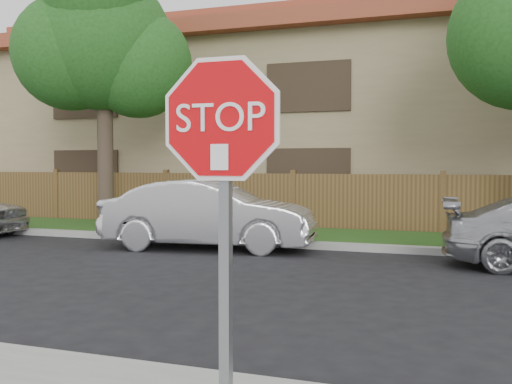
% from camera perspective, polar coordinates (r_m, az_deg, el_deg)
% --- Properties ---
extents(far_curb, '(70.00, 0.30, 0.15)m').
position_cam_1_polar(far_curb, '(12.99, 16.71, -5.40)').
color(far_curb, gray).
rests_on(far_curb, ground).
extents(grass_strip, '(70.00, 3.00, 0.12)m').
position_cam_1_polar(grass_strip, '(14.63, 17.05, -4.56)').
color(grass_strip, '#1E4714').
rests_on(grass_strip, ground).
extents(fence, '(70.00, 0.12, 1.60)m').
position_cam_1_polar(fence, '(16.15, 17.35, -1.24)').
color(fence, '#4E361B').
rests_on(fence, ground).
extents(apartment_building, '(35.20, 9.20, 7.20)m').
position_cam_1_polar(apartment_building, '(21.77, 18.08, 6.94)').
color(apartment_building, '#8E7E58').
rests_on(apartment_building, ground).
extents(tree_left, '(4.80, 3.90, 7.78)m').
position_cam_1_polar(tree_left, '(17.53, -14.47, 13.62)').
color(tree_left, '#382B21').
rests_on(tree_left, ground).
extents(stop_sign, '(1.01, 0.13, 2.55)m').
position_cam_1_polar(stop_sign, '(3.50, -3.21, 1.69)').
color(stop_sign, gray).
rests_on(stop_sign, sidewalk_near).
extents(sedan_left, '(4.79, 2.18, 1.52)m').
position_cam_1_polar(sedan_left, '(13.21, -4.48, -2.16)').
color(sedan_left, silver).
rests_on(sedan_left, ground).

